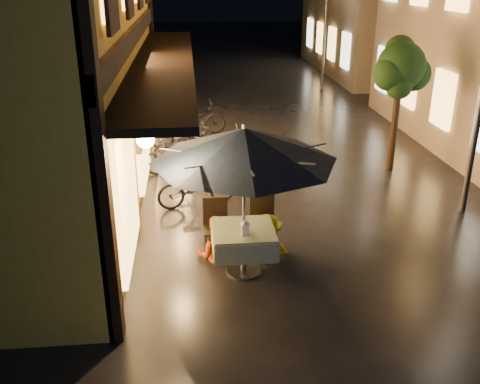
{
  "coord_description": "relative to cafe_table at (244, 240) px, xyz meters",
  "views": [
    {
      "loc": [
        -2.41,
        -7.32,
        4.51
      ],
      "look_at": [
        -1.63,
        0.7,
        1.15
      ],
      "focal_mm": 40.0,
      "sensor_mm": 36.0,
      "label": 1
    }
  ],
  "objects": [
    {
      "name": "cafe_table",
      "position": [
        0.0,
        0.0,
        0.0
      ],
      "size": [
        0.99,
        0.99,
        0.78
      ],
      "color": "#59595E",
      "rests_on": "ground"
    },
    {
      "name": "ground",
      "position": [
        1.63,
        -0.1,
        -0.59
      ],
      "size": [
        90.0,
        90.0,
        0.0
      ],
      "primitive_type": "plane",
      "color": "black",
      "rests_on": "ground"
    },
    {
      "name": "cafe_chair_left",
      "position": [
        -0.4,
        0.74,
        -0.05
      ],
      "size": [
        0.42,
        0.42,
        0.97
      ],
      "color": "black",
      "rests_on": "ground"
    },
    {
      "name": "bicycle_0",
      "position": [
        -0.68,
        2.73,
        -0.15
      ],
      "size": [
        1.76,
        1.02,
        0.88
      ],
      "primitive_type": "imported",
      "rotation": [
        0.0,
        0.0,
        1.85
      ],
      "color": "black",
      "rests_on": "ground"
    },
    {
      "name": "person_orange",
      "position": [
        -0.42,
        0.56,
        0.14
      ],
      "size": [
        0.75,
        0.61,
        1.45
      ],
      "primitive_type": "imported",
      "rotation": [
        0.0,
        0.0,
        3.05
      ],
      "color": "#DD4C09",
      "rests_on": "ground"
    },
    {
      "name": "bicycle_3",
      "position": [
        -1.02,
        6.51,
        -0.07
      ],
      "size": [
        1.73,
        0.54,
        1.03
      ],
      "primitive_type": "imported",
      "rotation": [
        0.0,
        0.0,
        1.54
      ],
      "color": "black",
      "rests_on": "ground"
    },
    {
      "name": "bicycle_4",
      "position": [
        -0.64,
        7.9,
        -0.09
      ],
      "size": [
        1.93,
        0.8,
        0.99
      ],
      "primitive_type": "imported",
      "rotation": [
        0.0,
        0.0,
        1.65
      ],
      "color": "black",
      "rests_on": "ground"
    },
    {
      "name": "patio_umbrella",
      "position": [
        0.0,
        0.0,
        1.56
      ],
      "size": [
        2.81,
        2.81,
        2.46
      ],
      "color": "#59595E",
      "rests_on": "ground"
    },
    {
      "name": "bicycle_1",
      "position": [
        -1.16,
        4.53,
        -0.14
      ],
      "size": [
        1.54,
        0.61,
        0.9
      ],
      "primitive_type": "imported",
      "rotation": [
        0.0,
        0.0,
        1.44
      ],
      "color": "black",
      "rests_on": "ground"
    },
    {
      "name": "cafe_chair_right",
      "position": [
        0.4,
        0.74,
        -0.05
      ],
      "size": [
        0.42,
        0.42,
        0.97
      ],
      "color": "black",
      "rests_on": "ground"
    },
    {
      "name": "bicycle_2",
      "position": [
        -0.85,
        5.48,
        -0.12
      ],
      "size": [
        1.86,
        1.04,
        0.92
      ],
      "primitive_type": "imported",
      "rotation": [
        0.0,
        0.0,
        1.83
      ],
      "color": "black",
      "rests_on": "ground"
    },
    {
      "name": "person_yellow",
      "position": [
        0.46,
        0.57,
        0.11
      ],
      "size": [
        0.95,
        0.61,
        1.4
      ],
      "primitive_type": "imported",
      "rotation": [
        0.0,
        0.0,
        3.24
      ],
      "color": "#D3B100",
      "rests_on": "ground"
    },
    {
      "name": "west_building",
      "position": [
        -4.09,
        3.9,
        3.12
      ],
      "size": [
        5.9,
        11.4,
        7.4
      ],
      "color": "gold",
      "rests_on": "ground"
    },
    {
      "name": "street_tree",
      "position": [
        4.05,
        4.41,
        1.83
      ],
      "size": [
        1.43,
        1.2,
        3.15
      ],
      "color": "black",
      "rests_on": "ground"
    },
    {
      "name": "table_lantern",
      "position": [
        0.0,
        -0.21,
        0.33
      ],
      "size": [
        0.16,
        0.16,
        0.25
      ],
      "color": "white",
      "rests_on": "cafe_table"
    },
    {
      "name": "streetlamp_far",
      "position": [
        4.63,
        13.9,
        2.33
      ],
      "size": [
        0.36,
        0.36,
        4.23
      ],
      "color": "#59595E",
      "rests_on": "ground"
    }
  ]
}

